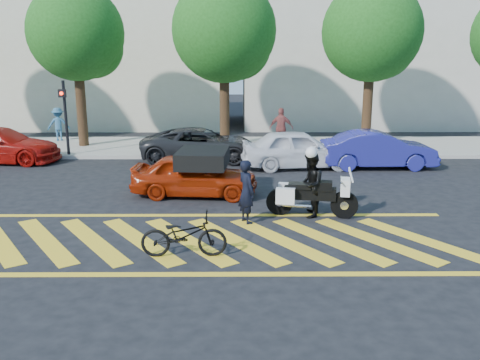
{
  "coord_description": "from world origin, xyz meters",
  "views": [
    {
      "loc": [
        0.56,
        -11.17,
        4.21
      ],
      "look_at": [
        0.64,
        1.62,
        1.05
      ],
      "focal_mm": 38.0,
      "sensor_mm": 36.0,
      "label": 1
    }
  ],
  "objects_px": {
    "officer_bike": "(246,192)",
    "police_motorcycle": "(310,195)",
    "officer_moto": "(310,185)",
    "bicycle": "(184,235)",
    "red_convertible": "(195,175)",
    "parked_right": "(378,150)",
    "parked_mid_left": "(201,144)",
    "parked_mid_right": "(298,149)"
  },
  "relations": [
    {
      "from": "bicycle",
      "to": "parked_mid_left",
      "type": "height_order",
      "value": "parked_mid_left"
    },
    {
      "from": "bicycle",
      "to": "police_motorcycle",
      "type": "xyz_separation_m",
      "value": [
        3.09,
        2.78,
        0.1
      ]
    },
    {
      "from": "bicycle",
      "to": "officer_moto",
      "type": "height_order",
      "value": "officer_moto"
    },
    {
      "from": "police_motorcycle",
      "to": "parked_right",
      "type": "xyz_separation_m",
      "value": [
        3.42,
        5.98,
        0.12
      ]
    },
    {
      "from": "officer_bike",
      "to": "bicycle",
      "type": "xyz_separation_m",
      "value": [
        -1.38,
        -2.26,
        -0.34
      ]
    },
    {
      "from": "officer_bike",
      "to": "officer_moto",
      "type": "xyz_separation_m",
      "value": [
        1.7,
        0.5,
        0.05
      ]
    },
    {
      "from": "officer_moto",
      "to": "parked_mid_right",
      "type": "height_order",
      "value": "officer_moto"
    },
    {
      "from": "bicycle",
      "to": "parked_mid_right",
      "type": "xyz_separation_m",
      "value": [
        3.46,
        8.76,
        0.25
      ]
    },
    {
      "from": "officer_bike",
      "to": "parked_mid_left",
      "type": "relative_size",
      "value": 0.34
    },
    {
      "from": "police_motorcycle",
      "to": "parked_mid_right",
      "type": "bearing_deg",
      "value": 97.25
    },
    {
      "from": "officer_moto",
      "to": "parked_mid_left",
      "type": "distance_m",
      "value": 8.14
    },
    {
      "from": "police_motorcycle",
      "to": "officer_moto",
      "type": "height_order",
      "value": "officer_moto"
    },
    {
      "from": "red_convertible",
      "to": "parked_mid_right",
      "type": "height_order",
      "value": "parked_mid_right"
    },
    {
      "from": "bicycle",
      "to": "officer_moto",
      "type": "relative_size",
      "value": 1.05
    },
    {
      "from": "police_motorcycle",
      "to": "parked_mid_left",
      "type": "distance_m",
      "value": 8.13
    },
    {
      "from": "bicycle",
      "to": "parked_mid_left",
      "type": "xyz_separation_m",
      "value": [
        -0.33,
        10.16,
        0.19
      ]
    },
    {
      "from": "police_motorcycle",
      "to": "red_convertible",
      "type": "xyz_separation_m",
      "value": [
        -3.25,
        2.08,
        0.07
      ]
    },
    {
      "from": "officer_bike",
      "to": "police_motorcycle",
      "type": "height_order",
      "value": "officer_bike"
    },
    {
      "from": "officer_bike",
      "to": "parked_mid_right",
      "type": "height_order",
      "value": "officer_bike"
    },
    {
      "from": "parked_mid_left",
      "to": "bicycle",
      "type": "bearing_deg",
      "value": -176.33
    },
    {
      "from": "red_convertible",
      "to": "officer_moto",
      "type": "bearing_deg",
      "value": -118.05
    },
    {
      "from": "police_motorcycle",
      "to": "officer_moto",
      "type": "xyz_separation_m",
      "value": [
        -0.02,
        -0.01,
        0.29
      ]
    },
    {
      "from": "parked_mid_right",
      "to": "parked_right",
      "type": "height_order",
      "value": "parked_mid_right"
    },
    {
      "from": "officer_bike",
      "to": "parked_mid_left",
      "type": "bearing_deg",
      "value": -15.03
    },
    {
      "from": "officer_bike",
      "to": "police_motorcycle",
      "type": "bearing_deg",
      "value": -100.56
    },
    {
      "from": "police_motorcycle",
      "to": "parked_right",
      "type": "relative_size",
      "value": 0.57
    },
    {
      "from": "parked_mid_left",
      "to": "police_motorcycle",
      "type": "bearing_deg",
      "value": -153.33
    },
    {
      "from": "red_convertible",
      "to": "parked_right",
      "type": "relative_size",
      "value": 0.89
    },
    {
      "from": "parked_mid_right",
      "to": "bicycle",
      "type": "bearing_deg",
      "value": 153.77
    },
    {
      "from": "bicycle",
      "to": "red_convertible",
      "type": "bearing_deg",
      "value": 0.3
    },
    {
      "from": "parked_mid_left",
      "to": "officer_moto",
      "type": "bearing_deg",
      "value": -153.46
    },
    {
      "from": "parked_mid_left",
      "to": "parked_mid_right",
      "type": "relative_size",
      "value": 1.12
    },
    {
      "from": "red_convertible",
      "to": "parked_mid_left",
      "type": "relative_size",
      "value": 0.79
    },
    {
      "from": "officer_bike",
      "to": "parked_right",
      "type": "xyz_separation_m",
      "value": [
        5.13,
        6.49,
        -0.12
      ]
    },
    {
      "from": "bicycle",
      "to": "parked_mid_left",
      "type": "relative_size",
      "value": 0.38
    },
    {
      "from": "bicycle",
      "to": "parked_mid_right",
      "type": "height_order",
      "value": "parked_mid_right"
    },
    {
      "from": "officer_moto",
      "to": "red_convertible",
      "type": "distance_m",
      "value": 3.85
    },
    {
      "from": "red_convertible",
      "to": "officer_bike",
      "type": "bearing_deg",
      "value": -144.59
    },
    {
      "from": "parked_mid_left",
      "to": "parked_right",
      "type": "relative_size",
      "value": 1.13
    },
    {
      "from": "police_motorcycle",
      "to": "red_convertible",
      "type": "relative_size",
      "value": 0.63
    },
    {
      "from": "red_convertible",
      "to": "bicycle",
      "type": "bearing_deg",
      "value": -173.39
    },
    {
      "from": "officer_bike",
      "to": "bicycle",
      "type": "relative_size",
      "value": 0.9
    }
  ]
}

